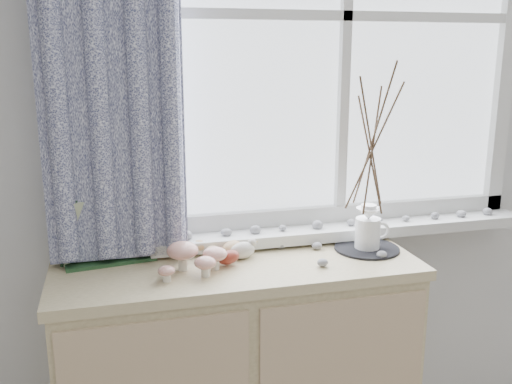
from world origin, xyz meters
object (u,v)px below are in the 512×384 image
botanical_book (108,231)px  toadstool_cluster (193,256)px  sideboard (239,379)px  twig_pitcher (372,143)px

botanical_book → toadstool_cluster: botanical_book is taller
sideboard → twig_pitcher: bearing=2.2°
botanical_book → sideboard: bearing=-21.1°
sideboard → twig_pitcher: size_ratio=1.82×
sideboard → toadstool_cluster: toadstool_cluster is taller
sideboard → twig_pitcher: (0.47, 0.02, 0.80)m
sideboard → toadstool_cluster: 0.50m
sideboard → botanical_book: botanical_book is taller
sideboard → toadstool_cluster: size_ratio=5.31×
toadstool_cluster → sideboard: bearing=13.4°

